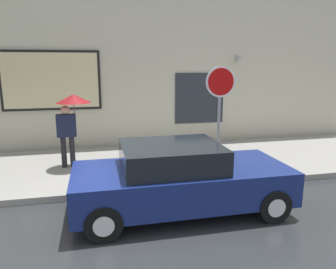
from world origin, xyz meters
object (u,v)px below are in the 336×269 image
parked_car (179,179)px  stop_sign (220,99)px  fire_hydrant (155,162)px  pedestrian_with_umbrella (71,111)px

parked_car → stop_sign: 2.56m
stop_sign → fire_hydrant: bearing=173.8°
parked_car → stop_sign: (1.44, 1.60, 1.38)m
parked_car → fire_hydrant: size_ratio=5.91×
fire_hydrant → stop_sign: (1.61, -0.18, 1.57)m
parked_car → pedestrian_with_umbrella: bearing=126.4°
parked_car → pedestrian_with_umbrella: pedestrian_with_umbrella is taller
stop_sign → pedestrian_with_umbrella: bearing=159.1°
fire_hydrant → stop_sign: stop_sign is taller
parked_car → pedestrian_with_umbrella: (-2.20, 2.99, 0.99)m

